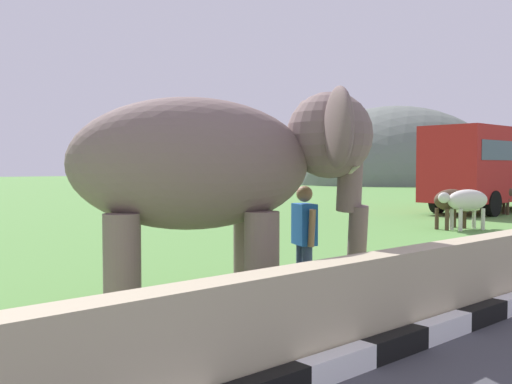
{
  "coord_description": "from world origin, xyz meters",
  "views": [
    {
      "loc": [
        -1.19,
        0.29,
        1.93
      ],
      "look_at": [
        3.71,
        5.82,
        1.6
      ],
      "focal_mm": 40.64,
      "sensor_mm": 36.0,
      "label": 1
    }
  ],
  "objects_px": {
    "bus_red": "(495,163)",
    "cow_near": "(452,201)",
    "cow_mid": "(466,201)",
    "cow_far": "(494,193)",
    "elephant": "(218,167)",
    "person_handler": "(304,237)"
  },
  "relations": [
    {
      "from": "bus_red",
      "to": "cow_mid",
      "type": "height_order",
      "value": "bus_red"
    },
    {
      "from": "elephant",
      "to": "person_handler",
      "type": "xyz_separation_m",
      "value": [
        1.31,
        -0.29,
        -0.99
      ]
    },
    {
      "from": "bus_red",
      "to": "cow_mid",
      "type": "relative_size",
      "value": 4.39
    },
    {
      "from": "bus_red",
      "to": "cow_far",
      "type": "relative_size",
      "value": 5.06
    },
    {
      "from": "cow_near",
      "to": "cow_mid",
      "type": "xyz_separation_m",
      "value": [
        0.05,
        -0.45,
        0.0
      ]
    },
    {
      "from": "elephant",
      "to": "person_handler",
      "type": "relative_size",
      "value": 2.39
    },
    {
      "from": "elephant",
      "to": "bus_red",
      "type": "bearing_deg",
      "value": 16.57
    },
    {
      "from": "cow_near",
      "to": "cow_mid",
      "type": "bearing_deg",
      "value": -83.44
    },
    {
      "from": "elephant",
      "to": "cow_near",
      "type": "height_order",
      "value": "elephant"
    },
    {
      "from": "cow_mid",
      "to": "bus_red",
      "type": "bearing_deg",
      "value": 20.48
    },
    {
      "from": "cow_mid",
      "to": "cow_far",
      "type": "height_order",
      "value": "same"
    },
    {
      "from": "person_handler",
      "to": "cow_far",
      "type": "relative_size",
      "value": 0.99
    },
    {
      "from": "person_handler",
      "to": "cow_mid",
      "type": "relative_size",
      "value": 0.86
    },
    {
      "from": "bus_red",
      "to": "cow_near",
      "type": "height_order",
      "value": "bus_red"
    },
    {
      "from": "bus_red",
      "to": "cow_near",
      "type": "xyz_separation_m",
      "value": [
        -7.78,
        -2.43,
        -1.21
      ]
    },
    {
      "from": "person_handler",
      "to": "cow_mid",
      "type": "distance_m",
      "value": 10.92
    },
    {
      "from": "person_handler",
      "to": "cow_far",
      "type": "xyz_separation_m",
      "value": [
        16.49,
        5.32,
        -0.06
      ]
    },
    {
      "from": "bus_red",
      "to": "cow_far",
      "type": "xyz_separation_m",
      "value": [
        -1.68,
        -0.77,
        -1.21
      ]
    },
    {
      "from": "person_handler",
      "to": "cow_mid",
      "type": "xyz_separation_m",
      "value": [
        10.44,
        3.2,
        -0.06
      ]
    },
    {
      "from": "cow_mid",
      "to": "cow_far",
      "type": "relative_size",
      "value": 1.15
    },
    {
      "from": "bus_red",
      "to": "person_handler",
      "type": "bearing_deg",
      "value": -161.48
    },
    {
      "from": "person_handler",
      "to": "cow_near",
      "type": "relative_size",
      "value": 0.87
    }
  ]
}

